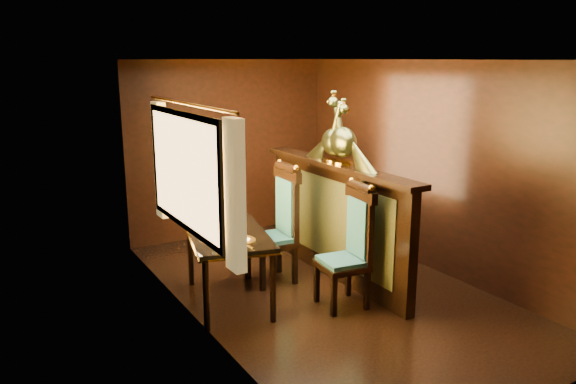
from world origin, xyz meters
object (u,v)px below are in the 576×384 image
object	(u,v)px
chair_right	(281,220)
peacock_right	(334,130)
chair_left	(353,242)
dining_table	(227,239)
peacock_left	(343,129)

from	to	relation	value
chair_right	peacock_right	world-z (taller)	peacock_right
chair_left	chair_right	distance (m)	1.01
dining_table	peacock_left	world-z (taller)	peacock_left
peacock_left	peacock_right	xyz separation A→B (m)	(0.00, 0.18, -0.04)
dining_table	peacock_right	size ratio (longest dim) A/B	1.98
dining_table	chair_right	world-z (taller)	chair_right
peacock_left	chair_left	bearing A→B (deg)	-115.38
peacock_right	chair_right	bearing A→B (deg)	163.45
dining_table	peacock_left	bearing A→B (deg)	9.90
chair_right	dining_table	bearing A→B (deg)	-158.37
dining_table	peacock_left	distance (m)	1.75
dining_table	chair_left	size ratio (longest dim) A/B	1.10
peacock_right	chair_left	bearing A→B (deg)	-110.00
chair_right	peacock_left	distance (m)	1.25
dining_table	chair_left	world-z (taller)	chair_left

